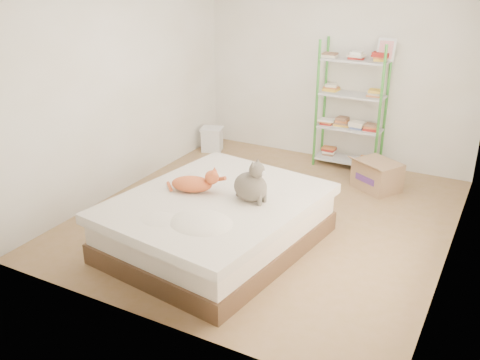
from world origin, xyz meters
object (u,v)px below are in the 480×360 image
Objects in this scene: bed at (217,222)px; cardboard_box at (377,175)px; shelf_unit at (351,107)px; white_bin at (212,139)px; orange_cat at (192,182)px; grey_cat at (250,181)px.

bed is 2.38m from cardboard_box.
shelf_unit is at bearing 87.86° from bed.
cardboard_box is at bearing -5.46° from white_bin.
shelf_unit reaches higher than white_bin.
orange_cat reaches higher than cardboard_box.
cardboard_box is (0.72, 2.03, -0.55)m from grey_cat.
grey_cat reaches higher than white_bin.
grey_cat is (0.61, 0.08, 0.11)m from orange_cat.
bed is 0.46m from orange_cat.
bed is 0.57m from grey_cat.
cardboard_box reaches higher than white_bin.
orange_cat is 0.72× the size of cardboard_box.
grey_cat is at bearing -93.55° from shelf_unit.
grey_cat reaches higher than bed.
white_bin is at bearing 43.46° from grey_cat.
bed is 2.81m from shelf_unit.
shelf_unit is (0.77, 2.68, 0.22)m from orange_cat.
shelf_unit reaches higher than grey_cat.
grey_cat reaches higher than orange_cat.
shelf_unit is at bearing 9.48° from white_bin.
shelf_unit reaches higher than orange_cat.
orange_cat is at bearing -91.96° from cardboard_box.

